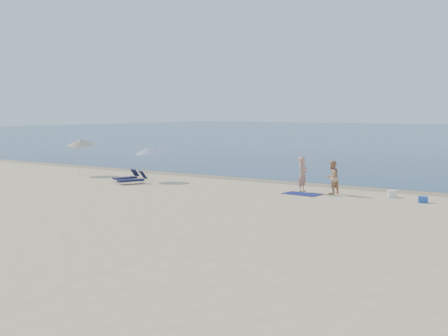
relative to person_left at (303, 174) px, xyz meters
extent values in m
cube|color=#847254|center=(-2.33, 2.94, -0.89)|extent=(240.00, 1.60, 0.00)
imported|color=tan|center=(0.00, 0.00, 0.00)|extent=(0.43, 0.65, 1.78)
imported|color=tan|center=(1.51, 0.16, -0.07)|extent=(0.83, 0.95, 1.64)
cube|color=#101552|center=(0.33, -0.75, -0.88)|extent=(1.86, 1.15, 0.03)
cube|color=white|center=(4.31, 0.70, -0.73)|extent=(0.49, 0.46, 0.33)
cube|color=#2053B0|center=(5.91, -0.12, -0.75)|extent=(0.48, 0.41, 0.29)
cylinder|color=silver|center=(-9.63, -0.88, -0.01)|extent=(0.15, 0.36, 1.84)
cone|color=white|center=(-9.63, -0.55, 0.90)|extent=(2.03, 2.05, 0.57)
sphere|color=silver|center=(-9.63, -0.55, 1.06)|extent=(0.05, 0.05, 0.05)
cylinder|color=silver|center=(-15.43, -0.79, 0.13)|extent=(0.17, 0.38, 2.12)
cone|color=beige|center=(-15.43, -0.45, 1.18)|extent=(2.29, 2.30, 0.62)
sphere|color=silver|center=(-15.43, -0.45, 1.37)|extent=(0.06, 0.06, 0.06)
cube|color=#131636|center=(-10.43, -1.76, -0.69)|extent=(0.84, 1.46, 0.09)
cube|color=#131636|center=(-10.26, -1.09, -0.43)|extent=(0.57, 0.45, 0.44)
cylinder|color=#A5A5AD|center=(-10.24, -1.81, -0.79)|extent=(0.03, 0.03, 0.20)
cube|color=#141738|center=(-9.34, -2.45, -0.68)|extent=(1.15, 1.54, 0.10)
cube|color=#141738|center=(-9.00, -1.80, -0.41)|extent=(0.64, 0.56, 0.47)
cylinder|color=#A5A5AD|center=(-9.15, -2.55, -0.78)|extent=(0.03, 0.03, 0.21)
camera|label=1|loc=(12.01, -25.54, 3.14)|focal=45.00mm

